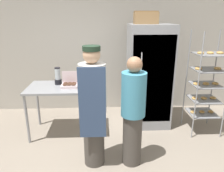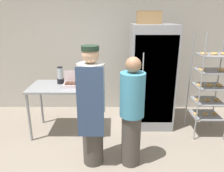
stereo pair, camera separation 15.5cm
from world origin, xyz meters
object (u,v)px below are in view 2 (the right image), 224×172
(blender_pitcher, at_px, (60,76))
(person_customer, at_px, (132,113))
(cardboard_storage_box, at_px, (149,18))
(baking_rack, at_px, (209,85))
(refrigerator, at_px, (151,77))
(person_baker, at_px, (92,106))
(donut_box, at_px, (71,84))

(blender_pitcher, xyz_separation_m, person_customer, (1.21, -1.05, -0.23))
(blender_pitcher, xyz_separation_m, cardboard_storage_box, (1.58, 0.25, 1.00))
(baking_rack, xyz_separation_m, cardboard_storage_box, (-1.05, 0.42, 1.12))
(refrigerator, xyz_separation_m, person_customer, (-0.47, -1.24, -0.16))
(blender_pitcher, xyz_separation_m, person_baker, (0.66, -1.03, -0.14))
(baking_rack, xyz_separation_m, blender_pitcher, (-2.63, 0.17, 0.12))
(cardboard_storage_box, bearing_deg, baking_rack, -21.64)
(refrigerator, distance_m, blender_pitcher, 1.69)
(blender_pitcher, bearing_deg, person_baker, -57.39)
(refrigerator, relative_size, baking_rack, 1.05)
(cardboard_storage_box, bearing_deg, person_customer, -105.91)
(refrigerator, distance_m, person_customer, 1.34)
(cardboard_storage_box, relative_size, person_customer, 0.27)
(person_baker, bearing_deg, donut_box, 116.80)
(blender_pitcher, bearing_deg, refrigerator, 6.54)
(blender_pitcher, bearing_deg, donut_box, -37.63)
(donut_box, distance_m, blender_pitcher, 0.30)
(person_customer, bearing_deg, baking_rack, 31.88)
(baking_rack, relative_size, donut_box, 6.56)
(donut_box, distance_m, cardboard_storage_box, 1.79)
(baking_rack, distance_m, cardboard_storage_box, 1.59)
(refrigerator, distance_m, baking_rack, 1.02)
(refrigerator, xyz_separation_m, donut_box, (-1.45, -0.37, -0.02))
(baking_rack, bearing_deg, donut_box, -179.74)
(blender_pitcher, relative_size, cardboard_storage_box, 0.73)
(donut_box, relative_size, person_customer, 0.18)
(person_baker, relative_size, person_customer, 1.09)
(refrigerator, bearing_deg, baking_rack, -20.54)
(blender_pitcher, height_order, person_customer, person_customer)
(baking_rack, distance_m, donut_box, 2.40)
(donut_box, height_order, cardboard_storage_box, cardboard_storage_box)
(cardboard_storage_box, distance_m, person_baker, 1.95)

